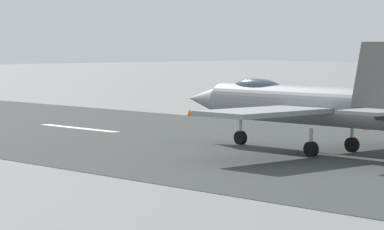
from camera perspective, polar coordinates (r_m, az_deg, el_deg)
name	(u,v)px	position (r m, az deg, el deg)	size (l,w,h in m)	color
fighter_jet	(304,104)	(51.06, 6.53, 0.64)	(16.43, 14.65, 5.67)	gray
marker_cone_mid	(364,126)	(64.55, 9.95, -0.61)	(0.44, 0.44, 0.55)	orange
marker_cone_far	(190,112)	(75.84, -0.13, 0.16)	(0.44, 0.44, 0.55)	orange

